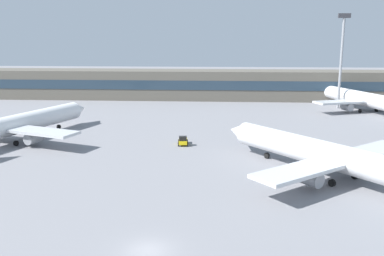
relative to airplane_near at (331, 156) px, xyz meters
The scene contains 7 objects.
ground_plane 28.74m from the airplane_near, 140.62° to the left, with size 400.00×400.00×0.00m, color gray.
terminal_building 78.81m from the airplane_near, 106.27° to the left, with size 146.44×12.13×9.00m.
airplane_near is the anchor object (origin of this frame).
airplane_mid 56.73m from the airplane_near, 161.89° to the left, with size 29.18×40.77×10.47m.
airplane_far 60.57m from the airplane_near, 68.06° to the left, with size 29.22×40.80×10.49m.
baggage_tug_yellow 28.14m from the airplane_near, 142.01° to the left, with size 2.06×3.71×1.75m.
floodlight_tower_west 63.62m from the airplane_near, 74.03° to the left, with size 3.20×0.80×25.38m.
Camera 1 is at (6.39, -35.71, 19.52)m, focal length 39.62 mm.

